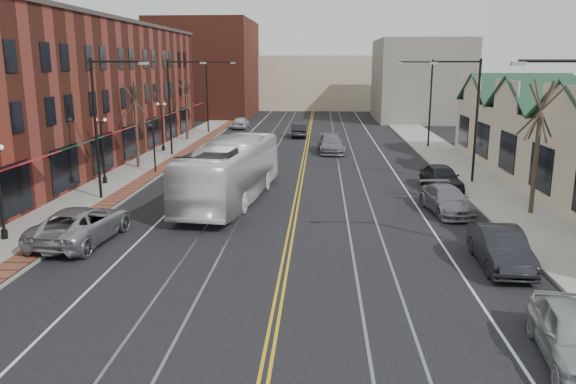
# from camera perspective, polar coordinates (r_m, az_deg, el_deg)

# --- Properties ---
(ground) EXTENTS (160.00, 160.00, 0.00)m
(ground) POSITION_cam_1_polar(r_m,az_deg,el_deg) (17.32, -1.58, -14.10)
(ground) COLOR black
(ground) RESTS_ON ground
(sidewalk_left) EXTENTS (4.00, 120.00, 0.15)m
(sidewalk_left) POSITION_cam_1_polar(r_m,az_deg,el_deg) (38.60, -16.97, 0.76)
(sidewalk_left) COLOR gray
(sidewalk_left) RESTS_ON ground
(sidewalk_right) EXTENTS (4.00, 120.00, 0.15)m
(sidewalk_right) POSITION_cam_1_polar(r_m,az_deg,el_deg) (37.74, 19.66, 0.30)
(sidewalk_right) COLOR gray
(sidewalk_right) RESTS_ON ground
(building_left) EXTENTS (10.00, 50.00, 11.00)m
(building_left) POSITION_cam_1_polar(r_m,az_deg,el_deg) (47.06, -22.58, 9.13)
(building_left) COLOR maroon
(building_left) RESTS_ON ground
(backdrop_left) EXTENTS (14.00, 18.00, 14.00)m
(backdrop_left) POSITION_cam_1_polar(r_m,az_deg,el_deg) (87.11, -8.32, 12.30)
(backdrop_left) COLOR maroon
(backdrop_left) RESTS_ON ground
(backdrop_mid) EXTENTS (22.00, 14.00, 9.00)m
(backdrop_mid) POSITION_cam_1_polar(r_m,az_deg,el_deg) (100.42, 2.64, 11.08)
(backdrop_mid) COLOR beige
(backdrop_mid) RESTS_ON ground
(backdrop_right) EXTENTS (12.00, 16.00, 11.00)m
(backdrop_right) POSITION_cam_1_polar(r_m,az_deg,el_deg) (81.54, 13.25, 11.01)
(backdrop_right) COLOR slate
(backdrop_right) RESTS_ON ground
(streetlight_l_1) EXTENTS (3.33, 0.25, 8.00)m
(streetlight_l_1) POSITION_cam_1_polar(r_m,az_deg,el_deg) (33.85, -18.32, 7.51)
(streetlight_l_1) COLOR black
(streetlight_l_1) RESTS_ON sidewalk_left
(streetlight_l_2) EXTENTS (3.33, 0.25, 8.00)m
(streetlight_l_2) POSITION_cam_1_polar(r_m,az_deg,el_deg) (49.04, -11.45, 9.42)
(streetlight_l_2) COLOR black
(streetlight_l_2) RESTS_ON sidewalk_left
(streetlight_l_3) EXTENTS (3.33, 0.25, 8.00)m
(streetlight_l_3) POSITION_cam_1_polar(r_m,az_deg,el_deg) (64.63, -7.83, 10.36)
(streetlight_l_3) COLOR black
(streetlight_l_3) RESTS_ON sidewalk_left
(streetlight_r_1) EXTENTS (3.33, 0.25, 8.00)m
(streetlight_r_1) POSITION_cam_1_polar(r_m,az_deg,el_deg) (38.70, 18.04, 8.14)
(streetlight_r_1) COLOR black
(streetlight_r_1) RESTS_ON sidewalk_right
(streetlight_r_2) EXTENTS (3.33, 0.25, 8.00)m
(streetlight_r_2) POSITION_cam_1_polar(r_m,az_deg,el_deg) (54.30, 13.84, 9.63)
(streetlight_r_2) COLOR black
(streetlight_r_2) RESTS_ON sidewalk_right
(lamppost_l_1) EXTENTS (0.84, 0.28, 4.27)m
(lamppost_l_1) POSITION_cam_1_polar(r_m,az_deg,el_deg) (27.91, -27.23, -0.21)
(lamppost_l_1) COLOR black
(lamppost_l_1) RESTS_ON sidewalk_left
(lamppost_l_2) EXTENTS (0.84, 0.28, 4.27)m
(lamppost_l_2) POSITION_cam_1_polar(r_m,az_deg,el_deg) (38.51, -18.30, 3.87)
(lamppost_l_2) COLOR black
(lamppost_l_2) RESTS_ON sidewalk_left
(lamppost_l_3) EXTENTS (0.84, 0.28, 4.27)m
(lamppost_l_3) POSITION_cam_1_polar(r_m,az_deg,el_deg) (51.66, -12.64, 6.39)
(lamppost_l_3) COLOR black
(lamppost_l_3) RESTS_ON sidewalk_left
(tree_left_near) EXTENTS (1.78, 1.37, 6.48)m
(tree_left_near) POSITION_cam_1_polar(r_m,az_deg,el_deg) (43.84, -15.20, 6.84)
(tree_left_near) COLOR #382B21
(tree_left_near) RESTS_ON sidewalk_left
(tree_left_far) EXTENTS (1.66, 1.28, 6.02)m
(tree_left_far) POSITION_cam_1_polar(r_m,az_deg,el_deg) (59.19, -10.30, 8.34)
(tree_left_far) COLOR #382B21
(tree_left_far) RESTS_ON sidewalk_left
(tree_right_mid) EXTENTS (1.90, 1.46, 6.93)m
(tree_right_mid) POSITION_cam_1_polar(r_m,az_deg,el_deg) (31.67, 23.99, 4.38)
(tree_right_mid) COLOR #382B21
(tree_right_mid) RESTS_ON sidewalk_right
(manhole_far) EXTENTS (0.60, 0.60, 0.02)m
(manhole_far) POSITION_cam_1_polar(r_m,az_deg,el_deg) (27.63, -23.93, -4.39)
(manhole_far) COLOR #592D19
(manhole_far) RESTS_ON sidewalk_left
(traffic_signal) EXTENTS (0.18, 0.15, 3.80)m
(traffic_signal) POSITION_cam_1_polar(r_m,az_deg,el_deg) (41.51, -13.47, 4.99)
(traffic_signal) COLOR black
(traffic_signal) RESTS_ON sidewalk_left
(transit_bus) EXTENTS (4.48, 13.04, 3.56)m
(transit_bus) POSITION_cam_1_polar(r_m,az_deg,el_deg) (32.45, -5.84, 2.09)
(transit_bus) COLOR white
(transit_bus) RESTS_ON ground
(parked_suv) EXTENTS (3.19, 6.08, 1.63)m
(parked_suv) POSITION_cam_1_polar(r_m,az_deg,el_deg) (26.82, -20.24, -3.11)
(parked_suv) COLOR #999A9F
(parked_suv) RESTS_ON ground
(parked_car_a) EXTENTS (2.40, 4.76, 1.56)m
(parked_car_a) POSITION_cam_1_polar(r_m,az_deg,el_deg) (17.30, 27.24, -12.81)
(parked_car_a) COLOR #ABAFB3
(parked_car_a) RESTS_ON ground
(parked_car_b) EXTENTS (1.77, 4.73, 1.55)m
(parked_car_b) POSITION_cam_1_polar(r_m,az_deg,el_deg) (23.70, 20.77, -5.34)
(parked_car_b) COLOR black
(parked_car_b) RESTS_ON ground
(parked_car_c) EXTENTS (2.56, 5.06, 1.41)m
(parked_car_c) POSITION_cam_1_polar(r_m,az_deg,el_deg) (31.22, 15.84, -0.79)
(parked_car_c) COLOR slate
(parked_car_c) RESTS_ON ground
(parked_car_d) EXTENTS (2.28, 4.86, 1.61)m
(parked_car_d) POSITION_cam_1_polar(r_m,az_deg,el_deg) (36.82, 15.31, 1.45)
(parked_car_d) COLOR black
(parked_car_d) RESTS_ON ground
(distant_car_left) EXTENTS (1.64, 4.44, 1.45)m
(distant_car_left) POSITION_cam_1_polar(r_m,az_deg,el_deg) (61.04, 1.14, 6.28)
(distant_car_left) COLOR black
(distant_car_left) RESTS_ON ground
(distant_car_right) EXTENTS (2.51, 5.54, 1.57)m
(distant_car_right) POSITION_cam_1_polar(r_m,az_deg,el_deg) (50.37, 4.39, 4.88)
(distant_car_right) COLOR slate
(distant_car_right) RESTS_ON ground
(distant_car_far) EXTENTS (1.79, 4.41, 1.50)m
(distant_car_far) POSITION_cam_1_polar(r_m,az_deg,el_deg) (69.18, -4.81, 7.05)
(distant_car_far) COLOR silver
(distant_car_far) RESTS_ON ground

